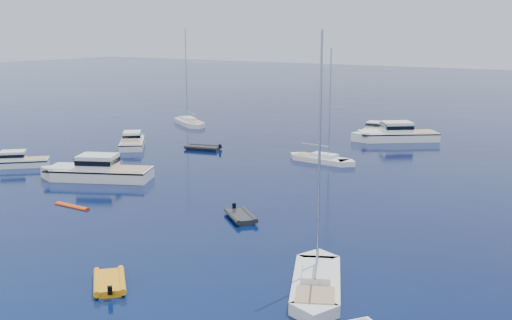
{
  "coord_description": "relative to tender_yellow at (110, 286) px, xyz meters",
  "views": [
    {
      "loc": [
        25.0,
        -21.61,
        13.8
      ],
      "look_at": [
        -5.12,
        25.05,
        2.2
      ],
      "focal_mm": 44.73,
      "sensor_mm": 36.0,
      "label": 1
    }
  ],
  "objects": [
    {
      "name": "motor_cruiser_centre",
      "position": [
        -19.21,
        17.17,
        0.0
      ],
      "size": [
        11.67,
        7.94,
        2.96
      ],
      "primitive_type": null,
      "rotation": [
        0.0,
        0.0,
        2.01
      ],
      "color": "silver",
      "rests_on": "ground"
    },
    {
      "name": "sailboat_mid_r",
      "position": [
        9.64,
        5.77,
        0.0
      ],
      "size": [
        6.47,
        9.8,
        14.21
      ],
      "primitive_type": null,
      "rotation": [
        0.0,
        0.0,
        0.45
      ],
      "color": "silver",
      "rests_on": "ground"
    },
    {
      "name": "sailboat_centre",
      "position": [
        -5.15,
        35.36,
        0.0
      ],
      "size": [
        8.51,
        2.97,
        12.26
      ],
      "primitive_type": null,
      "rotation": [
        0.0,
        0.0,
        4.62
      ],
      "color": "white",
      "rests_on": "ground"
    },
    {
      "name": "tender_grey_far",
      "position": [
        -19.82,
        34.19,
        0.0
      ],
      "size": [
        4.62,
        3.17,
        0.95
      ],
      "primitive_type": null,
      "rotation": [
        0.0,
        0.0,
        1.81
      ],
      "color": "black",
      "rests_on": "ground"
    },
    {
      "name": "motor_cruiser_distant",
      "position": [
        -3.39,
        51.7,
        0.0
      ],
      "size": [
        11.27,
        9.87,
        3.03
      ],
      "primitive_type": null,
      "rotation": [
        0.0,
        0.0,
        2.23
      ],
      "color": "white",
      "rests_on": "ground"
    },
    {
      "name": "tender_grey_near",
      "position": [
        -0.91,
        14.04,
        0.0
      ],
      "size": [
        4.03,
        3.81,
        0.95
      ],
      "primitive_type": null,
      "rotation": [
        0.0,
        0.0,
        4.02
      ],
      "color": "black",
      "rests_on": "ground"
    },
    {
      "name": "kayak_orange",
      "position": [
        -13.87,
        9.6,
        0.0
      ],
      "size": [
        3.41,
        0.58,
        0.3
      ],
      "primitive_type": null,
      "rotation": [
        0.0,
        0.0,
        1.57
      ],
      "color": "#D83C0A",
      "rests_on": "ground"
    },
    {
      "name": "ground",
      "position": [
        -0.65,
        -1.39,
        0.0
      ],
      "size": [
        400.0,
        400.0,
        0.0
      ],
      "primitive_type": "plane",
      "color": "#082052",
      "rests_on": "ground"
    },
    {
      "name": "motor_cruiser_far_l",
      "position": [
        -28.11,
        31.32,
        0.0
      ],
      "size": [
        7.63,
        8.35,
        2.28
      ],
      "primitive_type": null,
      "rotation": [
        0.0,
        0.0,
        0.7
      ],
      "color": "white",
      "rests_on": "ground"
    },
    {
      "name": "motor_cruiser_left",
      "position": [
        -30.39,
        16.38,
        0.0
      ],
      "size": [
        7.32,
        7.2,
        2.06
      ],
      "primitive_type": null,
      "rotation": [
        0.0,
        0.0,
        2.34
      ],
      "color": "white",
      "rests_on": "ground"
    },
    {
      "name": "sailboat_far_l",
      "position": [
        -33.12,
        48.27,
        0.0
      ],
      "size": [
        9.41,
        7.35,
        14.12
      ],
      "primitive_type": null,
      "rotation": [
        0.0,
        0.0,
        0.99
      ],
      "color": "silver",
      "rests_on": "ground"
    },
    {
      "name": "motor_cruiser_horizon",
      "position": [
        -7.8,
        55.6,
        0.0
      ],
      "size": [
        3.53,
        7.79,
        1.97
      ],
      "primitive_type": null,
      "rotation": [
        0.0,
        0.0,
        3.31
      ],
      "color": "silver",
      "rests_on": "ground"
    },
    {
      "name": "tender_yellow",
      "position": [
        0.0,
        0.0,
        0.0
      ],
      "size": [
        4.08,
        4.02,
        0.95
      ],
      "primitive_type": null,
      "rotation": [
        0.0,
        0.0,
        0.81
      ],
      "color": "orange",
      "rests_on": "ground"
    }
  ]
}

